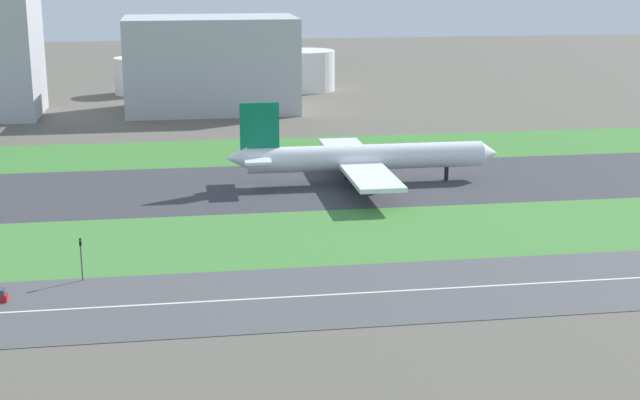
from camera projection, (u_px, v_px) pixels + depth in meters
name	position (u px, v px, depth m)	size (l,w,h in m)	color
ground_plane	(248.00, 188.00, 216.40)	(800.00, 800.00, 0.00)	#5B564C
runway	(248.00, 187.00, 216.39)	(280.00, 46.00, 0.10)	#38383D
grass_median_north	(236.00, 152.00, 255.58)	(280.00, 36.00, 0.10)	#3D7A33
grass_median_south	(266.00, 238.00, 177.19)	(280.00, 36.00, 0.10)	#427F38
highway	(286.00, 297.00, 146.60)	(280.00, 28.00, 0.10)	#4C4C4F
highway_centerline	(286.00, 297.00, 146.59)	(266.00, 0.50, 0.01)	silver
airliner	(359.00, 158.00, 218.73)	(65.00, 56.00, 19.70)	white
traffic_light	(81.00, 256.00, 153.14)	(0.36, 0.50, 7.20)	#4C4C51
hangar_building	(211.00, 64.00, 320.83)	(58.12, 35.06, 32.09)	#B2B2B7
fuel_tank_west	(138.00, 76.00, 362.16)	(18.27, 18.27, 14.11)	silver
fuel_tank_centre	(209.00, 72.00, 365.98)	(24.04, 24.04, 16.14)	silver
fuel_tank_east	(305.00, 70.00, 371.69)	(23.84, 23.84, 15.89)	silver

